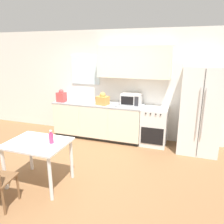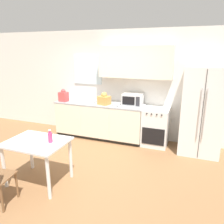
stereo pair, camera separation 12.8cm
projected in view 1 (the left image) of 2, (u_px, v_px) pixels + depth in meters
ground_plane at (82, 168)px, 4.23m from camera, size 12.00×12.00×0.00m
wall_back at (117, 81)px, 5.56m from camera, size 12.00×0.38×2.70m
kitchen_counter at (98, 120)px, 5.66m from camera, size 2.30×0.68×0.92m
oven_range at (154, 126)px, 5.24m from camera, size 0.59×0.63×0.89m
refrigerator at (200, 110)px, 4.74m from camera, size 0.83×0.78×1.90m
kitchen_sink at (81, 101)px, 5.68m from camera, size 0.67×0.40×0.20m
microwave at (131, 99)px, 5.33m from camera, size 0.47×0.39×0.28m
coffee_mug at (114, 104)px, 5.19m from camera, size 0.13×0.10×0.10m
grocery_bag_0 at (103, 99)px, 5.35m from camera, size 0.32×0.29×0.31m
grocery_bag_1 at (61, 96)px, 5.64m from camera, size 0.23×0.20×0.33m
dining_table at (38, 149)px, 3.61m from camera, size 0.99×0.76×0.76m
drink_bottle at (51, 138)px, 3.51m from camera, size 0.07×0.07×0.22m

